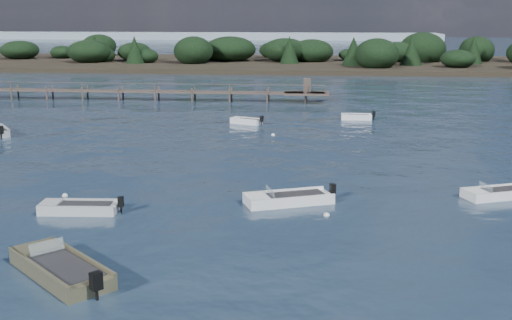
# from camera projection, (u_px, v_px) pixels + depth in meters

# --- Properties ---
(ground) EXTENTS (400.00, 400.00, 0.00)m
(ground) POSITION_uv_depth(u_px,v_px,m) (279.00, 90.00, 84.03)
(ground) COLOR #182739
(ground) RESTS_ON ground
(tender_far_white) EXTENTS (3.12, 2.07, 1.06)m
(tender_far_white) POSITION_uv_depth(u_px,v_px,m) (246.00, 122.00, 57.82)
(tender_far_white) COLOR white
(tender_far_white) RESTS_ON ground
(dinghy_mid_grey) EXTENTS (4.19, 1.73, 1.05)m
(dinghy_mid_grey) POSITION_uv_depth(u_px,v_px,m) (79.00, 210.00, 32.00)
(dinghy_mid_grey) COLOR #AAAFB1
(dinghy_mid_grey) RESTS_ON ground
(dinghy_near_olive) EXTENTS (5.10, 4.91, 1.36)m
(dinghy_near_olive) POSITION_uv_depth(u_px,v_px,m) (61.00, 271.00, 24.26)
(dinghy_near_olive) COLOR brown
(dinghy_near_olive) RESTS_ON ground
(tender_far_grey_b) EXTENTS (3.14, 1.12, 1.08)m
(tender_far_grey_b) POSITION_uv_depth(u_px,v_px,m) (356.00, 118.00, 60.15)
(tender_far_grey_b) COLOR white
(tender_far_grey_b) RESTS_ON ground
(dinghy_mid_white_b) EXTENTS (4.27, 2.85, 1.06)m
(dinghy_mid_white_b) POSITION_uv_depth(u_px,v_px,m) (499.00, 195.00, 34.64)
(dinghy_mid_white_b) COLOR white
(dinghy_mid_white_b) RESTS_ON ground
(dinghy_mid_white_a) EXTENTS (4.90, 3.29, 1.14)m
(dinghy_mid_white_a) POSITION_uv_depth(u_px,v_px,m) (288.00, 200.00, 33.55)
(dinghy_mid_white_a) COLOR white
(dinghy_mid_white_a) RESTS_ON ground
(buoy_b) EXTENTS (0.32, 0.32, 0.32)m
(buoy_b) POSITION_uv_depth(u_px,v_px,m) (327.00, 216.00, 31.52)
(buoy_b) COLOR silver
(buoy_b) RESTS_ON ground
(buoy_c) EXTENTS (0.32, 0.32, 0.32)m
(buoy_c) POSITION_uv_depth(u_px,v_px,m) (65.00, 196.00, 34.89)
(buoy_c) COLOR silver
(buoy_c) RESTS_ON ground
(buoy_e) EXTENTS (0.32, 0.32, 0.32)m
(buoy_e) POSITION_uv_depth(u_px,v_px,m) (273.00, 135.00, 52.39)
(buoy_e) COLOR silver
(buoy_e) RESTS_ON ground
(buoy_extra_a) EXTENTS (0.32, 0.32, 0.32)m
(buoy_extra_a) POSITION_uv_depth(u_px,v_px,m) (59.00, 243.00, 27.69)
(buoy_extra_a) COLOR silver
(buoy_extra_a) RESTS_ON ground
(jetty) EXTENTS (64.50, 3.20, 3.40)m
(jetty) POSITION_uv_depth(u_px,v_px,m) (85.00, 91.00, 74.32)
(jetty) COLOR #50433B
(jetty) RESTS_ON ground
(far_headland) EXTENTS (190.00, 40.00, 5.80)m
(far_headland) POSITION_uv_depth(u_px,v_px,m) (426.00, 56.00, 119.91)
(far_headland) COLOR black
(far_headland) RESTS_ON ground
(distant_haze) EXTENTS (280.00, 20.00, 2.40)m
(distant_haze) POSITION_uv_depth(u_px,v_px,m) (84.00, 39.00, 257.84)
(distant_haze) COLOR #889CA8
(distant_haze) RESTS_ON ground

